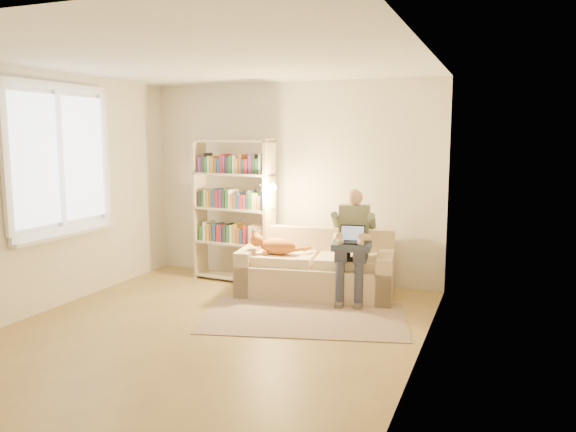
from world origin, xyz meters
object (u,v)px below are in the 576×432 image
at_px(cat, 278,245).
at_px(laptop, 347,238).
at_px(sofa, 316,271).
at_px(person, 353,238).
at_px(bookshelf, 234,203).

distance_m(cat, laptop, 0.86).
relative_size(cat, laptop, 2.10).
bearing_deg(sofa, person, -17.69).
xyz_separation_m(sofa, cat, (-0.42, -0.18, 0.32)).
height_order(sofa, laptop, laptop).
relative_size(sofa, person, 1.50).
distance_m(sofa, laptop, 0.66).
relative_size(person, cat, 1.95).
bearing_deg(person, cat, 178.32).
bearing_deg(laptop, cat, 171.14).
bearing_deg(sofa, laptop, -32.22).
bearing_deg(laptop, bookshelf, 158.04).
bearing_deg(bookshelf, person, -3.88).
height_order(person, cat, person).
distance_m(sofa, bookshelf, 1.44).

